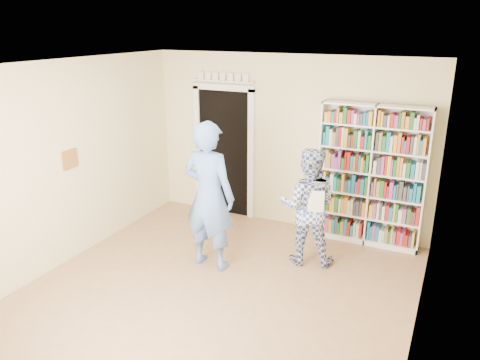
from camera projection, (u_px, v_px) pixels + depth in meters
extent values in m
plane|color=#936A47|center=(211.00, 298.00, 5.59)|extent=(5.00, 5.00, 0.00)
plane|color=white|center=(206.00, 67.00, 4.73)|extent=(5.00, 5.00, 0.00)
plane|color=beige|center=(287.00, 143.00, 7.30)|extent=(4.50, 0.00, 4.50)
plane|color=beige|center=(58.00, 166.00, 6.08)|extent=(0.00, 5.00, 5.00)
plane|color=beige|center=(426.00, 228.00, 4.24)|extent=(0.00, 5.00, 5.00)
cube|color=white|center=(371.00, 176.00, 6.71)|extent=(1.50, 0.28, 2.07)
cube|color=white|center=(371.00, 176.00, 6.71)|extent=(0.02, 0.28, 2.07)
cube|color=black|center=(224.00, 153.00, 7.83)|extent=(0.90, 0.03, 2.10)
cube|color=white|center=(198.00, 150.00, 8.02)|extent=(0.10, 0.06, 2.20)
cube|color=white|center=(251.00, 157.00, 7.61)|extent=(0.10, 0.06, 2.20)
cube|color=white|center=(223.00, 87.00, 7.47)|extent=(1.10, 0.06, 0.10)
cube|color=white|center=(223.00, 81.00, 7.43)|extent=(1.10, 0.08, 0.02)
cube|color=brown|center=(70.00, 159.00, 6.23)|extent=(0.03, 0.25, 0.25)
imported|color=#5C83CE|center=(209.00, 196.00, 6.05)|extent=(0.75, 0.51, 1.99)
imported|color=navy|center=(308.00, 207.00, 6.22)|extent=(0.90, 0.77, 1.61)
cube|color=white|center=(316.00, 202.00, 5.92)|extent=(0.20, 0.08, 0.29)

